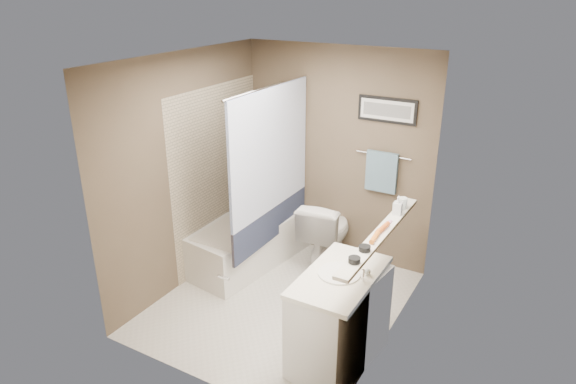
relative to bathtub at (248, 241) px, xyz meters
The scene contains 34 objects.
ground 0.96m from the bathtub, 35.99° to the right, with size 2.50×2.50×0.00m, color silver.
ceiling 2.32m from the bathtub, 35.99° to the right, with size 2.20×2.50×0.04m, color silver.
wall_back 1.39m from the bathtub, 42.42° to the left, with size 2.20×0.04×2.40m, color brown.
wall_front 2.15m from the bathtub, 67.09° to the right, with size 2.20×0.04×2.40m, color brown.
wall_left 1.14m from the bathtub, 121.21° to the right, with size 0.04×2.50×2.40m, color brown.
wall_right 2.13m from the bathtub, 16.58° to the right, with size 0.04×2.50×2.40m, color brown.
tile_surround 0.83m from the bathtub, behind, with size 0.02×1.55×2.00m, color #BAA98C.
curtain_rod 1.83m from the bathtub, ahead, with size 0.02×0.02×1.55m, color silver.
curtain_upper 1.20m from the bathtub, ahead, with size 0.03×1.45×1.28m, color white.
curtain_lower 0.48m from the bathtub, ahead, with size 0.03×1.45×0.36m, color #272F4A.
mirror 2.40m from the bathtub, 20.69° to the right, with size 0.02×1.60×1.00m, color silver.
shelf 2.10m from the bathtub, 21.27° to the right, with size 0.12×1.60×0.03m, color silver.
towel_bar 1.80m from the bathtub, 27.27° to the left, with size 0.02×0.02×0.60m, color silver.
towel 1.69m from the bathtub, 26.57° to the left, with size 0.34×0.05×0.44m, color #85AFC1.
art_frame 2.12m from the bathtub, 27.86° to the left, with size 0.62×0.03×0.26m, color black.
art_mat 2.12m from the bathtub, 27.38° to the left, with size 0.56×0.00×0.20m, color white.
art_image 2.12m from the bathtub, 27.27° to the left, with size 0.50×0.00×0.13m, color #595959.
door 2.33m from the bathtub, 53.96° to the right, with size 0.80×0.02×2.00m, color silver.
door_handle 2.12m from the bathtub, 60.79° to the right, with size 0.02×0.02×0.10m, color silver.
bathtub is the anchor object (origin of this frame).
tub_rim 0.25m from the bathtub, behind, with size 0.56×1.36×0.02m, color beige.
toilet 0.90m from the bathtub, 23.71° to the left, with size 0.45×0.80×0.81m, color white.
vanity 1.91m from the bathtub, 32.89° to the right, with size 0.50×0.90×0.80m, color white.
countertop 1.98m from the bathtub, 33.05° to the right, with size 0.54×0.96×0.04m, color white.
sink_basin 1.98m from the bathtub, 33.22° to the right, with size 0.34×0.34×0.01m, color white.
faucet_spout 2.16m from the bathtub, 30.17° to the right, with size 0.02×0.02×0.10m, color white.
faucet_knob 2.10m from the bathtub, 27.70° to the right, with size 0.05×0.05×0.05m, color silver.
candle_bowl_near 2.35m from the bathtub, 34.96° to the right, with size 0.09×0.09×0.04m, color black.
candle_bowl_far 2.25m from the bathtub, 30.44° to the right, with size 0.09×0.09×0.04m, color black.
hair_brush_front 2.16m from the bathtub, 24.88° to the right, with size 0.04×0.04×0.22m, color orange.
hair_brush_back 2.10m from the bathtub, 20.34° to the right, with size 0.04×0.04×0.22m, color #C0511B.
pink_comb 2.06m from the bathtub, 16.63° to the right, with size 0.03×0.16×0.01m, color pink.
glass_jar 2.01m from the bathtub, ahead, with size 0.08×0.08×0.10m, color silver.
soap_bottle 2.04m from the bathtub, ahead, with size 0.07×0.08×0.16m, color #999999.
Camera 1 is at (2.21, -3.75, 2.99)m, focal length 32.00 mm.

